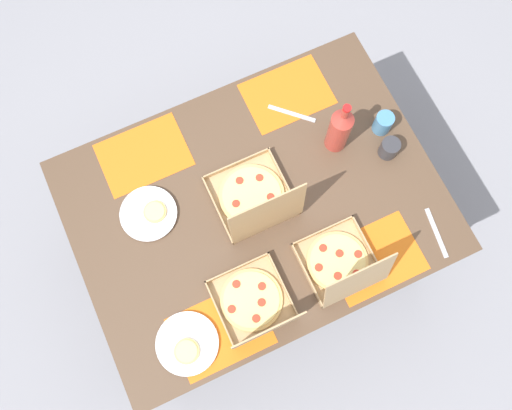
# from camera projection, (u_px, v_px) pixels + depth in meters

# --- Properties ---
(ground_plane) EXTENTS (6.00, 6.00, 0.00)m
(ground_plane) POSITION_uv_depth(u_px,v_px,m) (256.00, 244.00, 2.92)
(ground_plane) COLOR gray
(dining_table) EXTENTS (1.48, 1.09, 0.74)m
(dining_table) POSITION_uv_depth(u_px,v_px,m) (256.00, 212.00, 2.30)
(dining_table) COLOR #3F3328
(dining_table) RESTS_ON ground_plane
(placemat_near_left) EXTENTS (0.36, 0.26, 0.00)m
(placemat_near_left) POSITION_uv_depth(u_px,v_px,m) (287.00, 94.00, 2.35)
(placemat_near_left) COLOR orange
(placemat_near_left) RESTS_ON dining_table
(placemat_near_right) EXTENTS (0.36, 0.26, 0.00)m
(placemat_near_right) POSITION_uv_depth(u_px,v_px,m) (144.00, 155.00, 2.27)
(placemat_near_right) COLOR orange
(placemat_near_right) RESTS_ON dining_table
(placemat_far_left) EXTENTS (0.36, 0.26, 0.00)m
(placemat_far_left) POSITION_uv_depth(u_px,v_px,m) (375.00, 258.00, 2.15)
(placemat_far_left) COLOR orange
(placemat_far_left) RESTS_ON dining_table
(placemat_far_right) EXTENTS (0.36, 0.26, 0.00)m
(placemat_far_right) POSITION_uv_depth(u_px,v_px,m) (221.00, 331.00, 2.07)
(placemat_far_right) COLOR orange
(placemat_far_right) RESTS_ON dining_table
(pizza_box_corner_left) EXTENTS (0.30, 0.31, 0.34)m
(pizza_box_corner_left) POSITION_uv_depth(u_px,v_px,m) (254.00, 200.00, 2.16)
(pizza_box_corner_left) COLOR tan
(pizza_box_corner_left) RESTS_ON dining_table
(pizza_box_edge_far) EXTENTS (0.27, 0.28, 0.31)m
(pizza_box_edge_far) POSITION_uv_depth(u_px,v_px,m) (342.00, 266.00, 2.09)
(pizza_box_edge_far) COLOR tan
(pizza_box_edge_far) RESTS_ON dining_table
(pizza_box_corner_right) EXTENTS (0.27, 0.28, 0.31)m
(pizza_box_corner_right) POSITION_uv_depth(u_px,v_px,m) (255.00, 306.00, 2.05)
(pizza_box_corner_right) COLOR tan
(pizza_box_corner_right) RESTS_ON dining_table
(plate_far_right) EXTENTS (0.23, 0.23, 0.03)m
(plate_far_right) POSITION_uv_depth(u_px,v_px,m) (149.00, 214.00, 2.19)
(plate_far_right) COLOR white
(plate_far_right) RESTS_ON dining_table
(plate_far_left) EXTENTS (0.24, 0.24, 0.03)m
(plate_far_left) POSITION_uv_depth(u_px,v_px,m) (187.00, 344.00, 2.05)
(plate_far_left) COLOR white
(plate_far_left) RESTS_ON dining_table
(soda_bottle) EXTENTS (0.09, 0.09, 0.32)m
(soda_bottle) POSITION_uv_depth(u_px,v_px,m) (340.00, 129.00, 2.16)
(soda_bottle) COLOR #B2382D
(soda_bottle) RESTS_ON dining_table
(cup_spare) EXTENTS (0.08, 0.08, 0.10)m
(cup_spare) POSITION_uv_depth(u_px,v_px,m) (383.00, 123.00, 2.26)
(cup_spare) COLOR teal
(cup_spare) RESTS_ON dining_table
(cup_clear_left) EXTENTS (0.08, 0.08, 0.09)m
(cup_clear_left) POSITION_uv_depth(u_px,v_px,m) (389.00, 148.00, 2.23)
(cup_clear_left) COLOR #333338
(cup_clear_left) RESTS_ON dining_table
(knife_by_far_left) EXTENTS (0.05, 0.21, 0.00)m
(knife_by_far_left) POSITION_uv_depth(u_px,v_px,m) (436.00, 233.00, 2.17)
(knife_by_far_left) COLOR #B7B7BC
(knife_by_far_left) RESTS_ON dining_table
(knife_by_near_left) EXTENTS (0.16, 0.16, 0.00)m
(knife_by_near_left) POSITION_uv_depth(u_px,v_px,m) (292.00, 114.00, 2.32)
(knife_by_near_left) COLOR #B7B7BC
(knife_by_near_left) RESTS_ON dining_table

